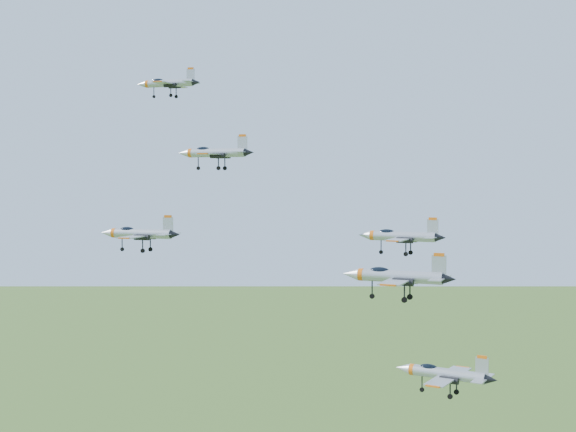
% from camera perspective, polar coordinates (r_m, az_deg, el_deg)
% --- Properties ---
extents(jet_lead, '(11.75, 9.82, 3.14)m').
position_cam_1_polar(jet_lead, '(138.66, -8.57, 9.32)').
color(jet_lead, '#A6AAB2').
extents(jet_left_high, '(12.19, 10.11, 3.26)m').
position_cam_1_polar(jet_left_high, '(117.19, -5.26, 4.51)').
color(jet_left_high, '#A6AAB2').
extents(jet_right_high, '(10.90, 9.08, 2.91)m').
position_cam_1_polar(jet_right_high, '(99.89, -10.56, -1.22)').
color(jet_right_high, '#A6AAB2').
extents(jet_left_low, '(12.44, 10.20, 3.34)m').
position_cam_1_polar(jet_left_low, '(110.35, 7.97, -1.42)').
color(jet_left_low, '#A6AAB2').
extents(jet_right_low, '(13.77, 11.34, 3.68)m').
position_cam_1_polar(jet_right_low, '(95.14, 7.72, -4.25)').
color(jet_right_low, '#A6AAB2').
extents(jet_trail, '(13.22, 10.97, 3.53)m').
position_cam_1_polar(jet_trail, '(103.17, 11.02, -10.92)').
color(jet_trail, '#A6AAB2').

